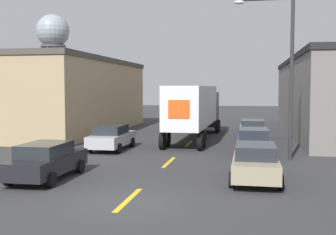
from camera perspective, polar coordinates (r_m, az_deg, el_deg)
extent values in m
plane|color=#333335|center=(14.53, -5.88, -11.47)|extent=(160.00, 160.00, 0.00)
cube|color=gold|center=(14.97, -5.35, -10.99)|extent=(0.20, 3.17, 0.01)
cube|color=gold|center=(22.13, 0.12, -6.06)|extent=(0.20, 3.17, 0.01)
cube|color=gold|center=(29.48, 2.85, -3.54)|extent=(0.20, 3.17, 0.01)
cube|color=tan|center=(39.40, -15.63, 2.61)|extent=(12.02, 20.23, 6.04)
cube|color=#4C4742|center=(39.46, -15.72, 7.29)|extent=(12.22, 20.43, 0.40)
cube|color=black|center=(37.39, 4.97, 1.15)|extent=(2.35, 2.79, 2.97)
cube|color=white|center=(30.51, 3.33, 1.60)|extent=(2.65, 10.58, 2.84)
cube|color=#E55619|center=(25.31, 1.49, 1.11)|extent=(1.32, 0.06, 1.14)
cylinder|color=black|center=(37.70, 6.84, -1.10)|extent=(0.31, 1.08, 1.08)
cylinder|color=black|center=(38.00, 3.23, -1.04)|extent=(0.31, 1.08, 1.08)
cylinder|color=black|center=(36.61, 6.67, -1.25)|extent=(0.31, 1.08, 1.08)
cylinder|color=black|center=(36.92, 2.96, -1.19)|extent=(0.31, 1.08, 1.08)
cylinder|color=black|center=(27.48, 4.81, -2.98)|extent=(0.31, 1.08, 1.08)
cylinder|color=black|center=(27.89, -0.10, -2.86)|extent=(0.31, 1.08, 1.08)
cylinder|color=black|center=(26.10, 4.41, -3.35)|extent=(0.31, 1.08, 1.08)
cylinder|color=black|center=(26.53, -0.75, -3.22)|extent=(0.31, 1.08, 1.08)
cube|color=navy|center=(24.78, 11.51, -3.53)|extent=(1.83, 4.65, 0.71)
cube|color=#23282D|center=(24.57, 11.53, -2.13)|extent=(1.61, 2.42, 0.54)
cylinder|color=black|center=(26.28, 13.46, -3.90)|extent=(0.22, 0.62, 0.62)
cylinder|color=black|center=(26.26, 9.46, -3.85)|extent=(0.22, 0.62, 0.62)
cylinder|color=black|center=(23.43, 13.78, -4.86)|extent=(0.22, 0.62, 0.62)
cylinder|color=black|center=(23.41, 9.28, -4.81)|extent=(0.22, 0.62, 0.62)
cube|color=black|center=(18.77, -16.11, -6.00)|extent=(1.83, 4.65, 0.71)
cube|color=#23282D|center=(18.55, -16.34, -4.18)|extent=(1.61, 2.42, 0.54)
cylinder|color=black|center=(19.74, -11.79, -6.48)|extent=(0.22, 0.62, 0.62)
cylinder|color=black|center=(20.51, -16.55, -6.17)|extent=(0.22, 0.62, 0.62)
cylinder|color=black|center=(17.17, -15.53, -8.12)|extent=(0.22, 0.62, 0.62)
cylinder|color=black|center=(18.04, -20.80, -7.65)|extent=(0.22, 0.62, 0.62)
cube|color=tan|center=(18.03, 11.75, -6.34)|extent=(1.83, 4.65, 0.71)
cube|color=#23282D|center=(17.80, 11.78, -4.44)|extent=(1.61, 2.42, 0.54)
cylinder|color=black|center=(19.55, 14.37, -6.63)|extent=(0.22, 0.62, 0.62)
cylinder|color=black|center=(19.52, 8.96, -6.56)|extent=(0.22, 0.62, 0.62)
cylinder|color=black|center=(16.73, 14.98, -8.43)|extent=(0.22, 0.62, 0.62)
cylinder|color=black|center=(16.70, 8.63, -8.37)|extent=(0.22, 0.62, 0.62)
cube|color=#B2B2B7|center=(26.74, -7.62, -2.93)|extent=(1.83, 4.65, 0.71)
cube|color=#23282D|center=(26.54, -7.73, -1.63)|extent=(1.61, 2.42, 0.54)
cylinder|color=black|center=(27.88, -4.88, -3.36)|extent=(0.22, 0.62, 0.62)
cylinder|color=black|center=(28.43, -8.44, -3.24)|extent=(0.22, 0.62, 0.62)
cylinder|color=black|center=(25.15, -6.67, -4.17)|extent=(0.22, 0.62, 0.62)
cylinder|color=black|center=(25.75, -10.57, -4.02)|extent=(0.22, 0.62, 0.62)
cube|color=silver|center=(31.60, 11.37, -1.91)|extent=(1.83, 4.65, 0.71)
cube|color=#23282D|center=(31.40, 11.39, -0.81)|extent=(1.61, 2.42, 0.54)
cylinder|color=black|center=(33.09, 12.93, -2.28)|extent=(0.22, 0.62, 0.62)
cylinder|color=black|center=(33.07, 9.75, -2.24)|extent=(0.22, 0.62, 0.62)
cylinder|color=black|center=(30.23, 13.12, -2.88)|extent=(0.22, 0.62, 0.62)
cylinder|color=black|center=(30.21, 9.64, -2.83)|extent=(0.22, 0.62, 0.62)
cylinder|color=#47474C|center=(71.02, -13.85, 5.16)|extent=(0.28, 0.28, 10.91)
cylinder|color=#47474C|center=(73.51, -14.57, 5.10)|extent=(0.28, 0.28, 10.91)
cylinder|color=#47474C|center=(72.66, -16.55, 5.08)|extent=(0.28, 0.28, 10.91)
cylinder|color=#47474C|center=(70.14, -15.89, 5.14)|extent=(0.28, 0.28, 10.91)
cylinder|color=#4C4C51|center=(72.13, -15.29, 9.30)|extent=(4.02, 4.02, 0.30)
sphere|color=#939EA8|center=(72.40, -15.33, 11.24)|extent=(5.35, 5.35, 5.35)
cylinder|color=#2D2D30|center=(23.45, 16.39, 5.05)|extent=(0.20, 0.20, 8.74)
ellipsoid|color=silver|center=(23.80, 9.60, 15.13)|extent=(0.56, 0.32, 0.22)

